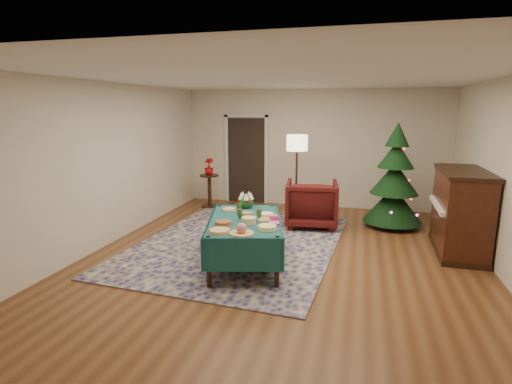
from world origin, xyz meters
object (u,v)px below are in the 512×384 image
(armchair, at_px, (312,201))
(side_table, at_px, (210,192))
(buffet_table, at_px, (245,228))
(potted_plant, at_px, (209,170))
(piano, at_px, (460,213))
(christmas_tree, at_px, (394,181))
(floor_lamp, at_px, (297,148))
(gift_box, at_px, (273,218))

(armchair, xyz_separation_m, side_table, (-2.47, 0.91, -0.12))
(buffet_table, bearing_deg, side_table, 119.53)
(side_table, relative_size, potted_plant, 2.00)
(armchair, height_order, side_table, armchair)
(armchair, xyz_separation_m, potted_plant, (-2.47, 0.91, 0.38))
(armchair, height_order, piano, piano)
(armchair, relative_size, christmas_tree, 0.49)
(floor_lamp, height_order, piano, floor_lamp)
(buffet_table, height_order, gift_box, gift_box)
(armchair, bearing_deg, gift_box, 76.23)
(buffet_table, bearing_deg, potted_plant, 119.53)
(potted_plant, xyz_separation_m, piano, (4.92, -1.73, -0.23))
(buffet_table, relative_size, gift_box, 17.91)
(gift_box, distance_m, potted_plant, 3.83)
(buffet_table, relative_size, piano, 1.27)
(buffet_table, height_order, side_table, side_table)
(floor_lamp, bearing_deg, piano, -23.69)
(buffet_table, xyz_separation_m, christmas_tree, (2.23, 2.61, 0.35))
(christmas_tree, bearing_deg, gift_box, -124.56)
(side_table, height_order, potted_plant, potted_plant)
(gift_box, bearing_deg, potted_plant, 125.11)
(gift_box, bearing_deg, floor_lamp, 92.17)
(armchair, distance_m, potted_plant, 2.66)
(buffet_table, relative_size, christmas_tree, 0.98)
(gift_box, height_order, christmas_tree, christmas_tree)
(potted_plant, bearing_deg, floor_lamp, -13.15)
(floor_lamp, height_order, potted_plant, floor_lamp)
(side_table, bearing_deg, floor_lamp, -13.15)
(armchair, bearing_deg, piano, 154.72)
(buffet_table, xyz_separation_m, piano, (3.16, 1.39, 0.10))
(potted_plant, bearing_deg, armchair, -20.17)
(side_table, bearing_deg, buffet_table, -60.47)
(armchair, xyz_separation_m, christmas_tree, (1.53, 0.40, 0.41))
(gift_box, relative_size, piano, 0.07)
(gift_box, relative_size, christmas_tree, 0.05)
(side_table, relative_size, piano, 0.49)
(buffet_table, distance_m, side_table, 3.59)
(floor_lamp, xyz_separation_m, potted_plant, (-2.10, 0.49, -0.61))
(buffet_table, bearing_deg, floor_lamp, 82.80)
(potted_plant, distance_m, piano, 5.22)
(floor_lamp, relative_size, potted_plant, 4.55)
(buffet_table, relative_size, side_table, 2.58)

